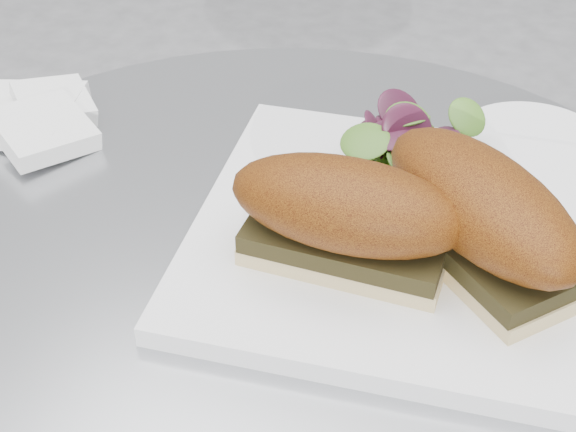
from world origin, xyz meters
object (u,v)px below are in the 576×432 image
at_px(sandwich_right, 479,212).
at_px(saucer, 534,146).
at_px(plate, 392,234).
at_px(sandwich_left, 346,215).

distance_m(sandwich_right, saucer, 0.19).
relative_size(plate, sandwich_right, 1.53).
bearing_deg(sandwich_right, sandwich_left, -116.11).
xyz_separation_m(plate, saucer, (0.07, 0.17, -0.00)).
bearing_deg(saucer, plate, -112.78).
bearing_deg(sandwich_left, sandwich_right, 21.82).
bearing_deg(sandwich_right, plate, -154.51).
xyz_separation_m(plate, sandwich_left, (-0.02, -0.05, 0.05)).
xyz_separation_m(sandwich_right, saucer, (0.01, 0.18, -0.05)).
distance_m(plate, saucer, 0.18).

